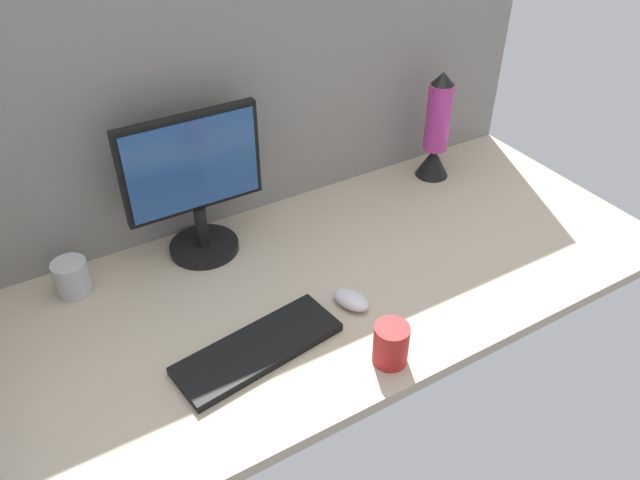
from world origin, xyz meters
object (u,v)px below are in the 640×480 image
object	(u,v)px
monitor	(194,182)
mug_steel	(72,277)
keyboard	(258,348)
mug_red_plastic	(391,344)
mouse	(351,300)
lava_lamp	(436,134)

from	to	relation	value
monitor	mug_steel	distance (cm)	36.85
keyboard	mug_steel	size ratio (longest dim) A/B	4.23
mug_red_plastic	mug_steel	bearing A→B (deg)	132.55
mouse	mug_steel	world-z (taller)	mug_steel
lava_lamp	mug_steel	bearing A→B (deg)	179.54
mouse	lava_lamp	distance (cm)	67.08
mouse	mug_red_plastic	bearing A→B (deg)	-114.72
mug_red_plastic	lava_lamp	xyz separation A→B (cm)	(56.63, 56.01, 9.21)
keyboard	mouse	bearing A→B (deg)	-2.84
keyboard	mug_red_plastic	size ratio (longest dim) A/B	3.85
monitor	mouse	size ratio (longest dim) A/B	3.97
keyboard	mug_red_plastic	bearing A→B (deg)	-43.34
monitor	keyboard	bearing A→B (deg)	-95.55
mouse	mug_steel	size ratio (longest dim) A/B	1.10
mug_steel	lava_lamp	xyz separation A→B (cm)	(108.85, -0.87, 9.64)
mouse	mug_red_plastic	size ratio (longest dim) A/B	1.00
mouse	mug_red_plastic	world-z (taller)	mug_red_plastic
mug_steel	mouse	bearing A→B (deg)	-35.04
mug_red_plastic	monitor	bearing A→B (deg)	108.48
mouse	lava_lamp	world-z (taller)	lava_lamp
monitor	lava_lamp	size ratio (longest dim) A/B	1.14
mug_steel	mug_red_plastic	xyz separation A→B (cm)	(52.22, -56.89, 0.43)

